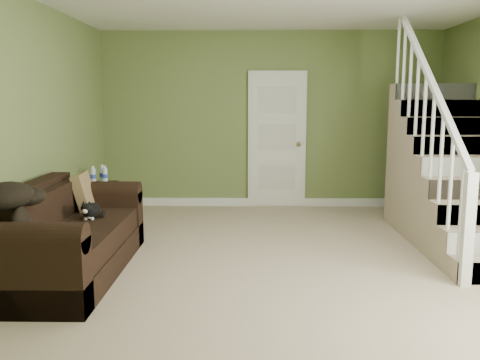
{
  "coord_description": "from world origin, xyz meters",
  "views": [
    {
      "loc": [
        -0.33,
        -4.86,
        1.6
      ],
      "look_at": [
        -0.41,
        0.3,
        0.78
      ],
      "focal_mm": 38.0,
      "sensor_mm": 36.0,
      "label": 1
    }
  ],
  "objects_px": {
    "cat": "(91,211)",
    "banana": "(74,236)",
    "sofa": "(66,240)",
    "side_table": "(102,204)"
  },
  "relations": [
    {
      "from": "cat",
      "to": "banana",
      "type": "xyz_separation_m",
      "value": [
        0.07,
        -0.72,
        -0.05
      ]
    },
    {
      "from": "sofa",
      "to": "cat",
      "type": "xyz_separation_m",
      "value": [
        0.16,
        0.29,
        0.21
      ]
    },
    {
      "from": "sofa",
      "to": "side_table",
      "type": "relative_size",
      "value": 2.7
    },
    {
      "from": "side_table",
      "to": "cat",
      "type": "height_order",
      "value": "side_table"
    },
    {
      "from": "sofa",
      "to": "side_table",
      "type": "height_order",
      "value": "sofa"
    },
    {
      "from": "sofa",
      "to": "banana",
      "type": "height_order",
      "value": "sofa"
    },
    {
      "from": "side_table",
      "to": "cat",
      "type": "distance_m",
      "value": 1.55
    },
    {
      "from": "side_table",
      "to": "banana",
      "type": "distance_m",
      "value": 2.26
    },
    {
      "from": "sofa",
      "to": "banana",
      "type": "xyz_separation_m",
      "value": [
        0.23,
        -0.43,
        0.16
      ]
    },
    {
      "from": "sofa",
      "to": "cat",
      "type": "distance_m",
      "value": 0.39
    }
  ]
}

